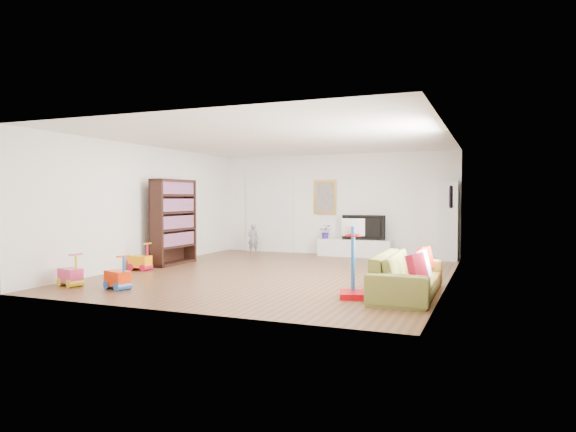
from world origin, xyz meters
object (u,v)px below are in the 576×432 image
at_px(media_console, 355,248).
at_px(bookshelf, 174,222).
at_px(sofa, 407,274).
at_px(basketball_hoop, 353,258).

relative_size(media_console, bookshelf, 0.98).
height_order(media_console, sofa, sofa).
bearing_deg(bookshelf, media_console, 42.59).
distance_m(media_console, bookshelf, 4.69).
height_order(media_console, basketball_hoop, basketball_hoop).
height_order(media_console, bookshelf, bookshelf).
relative_size(bookshelf, basketball_hoop, 1.60).
bearing_deg(media_console, bookshelf, -137.25).
bearing_deg(basketball_hoop, media_console, 87.90).
distance_m(bookshelf, basketball_hoop, 5.36).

